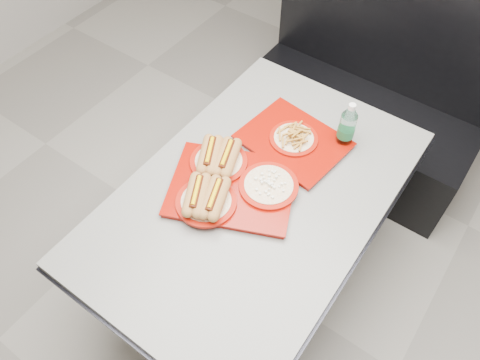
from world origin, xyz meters
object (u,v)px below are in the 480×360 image
Objects in this scene: diner_table at (255,215)px; booth_bench at (364,101)px; water_bottle at (347,128)px; tray_far at (294,139)px; tray_near at (227,182)px.

booth_bench is at bearing 90.00° from diner_table.
diner_table is 6.41× the size of water_bottle.
booth_bench reaches higher than water_bottle.
water_bottle is at bearing 35.07° from tray_far.
diner_table is 2.45× the size of tray_near.
water_bottle is (0.17, 0.12, 0.07)m from tray_far.
booth_bench reaches higher than diner_table.
booth_bench is at bearing 84.93° from tray_near.
tray_far is at bearing -144.93° from water_bottle.
water_bottle is (0.26, 0.47, 0.06)m from tray_near.
water_bottle reaches higher than diner_table.
water_bottle reaches higher than tray_far.
booth_bench reaches higher than tray_far.
tray_near is 1.28× the size of tray_far.
tray_near reaches higher than tray_far.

